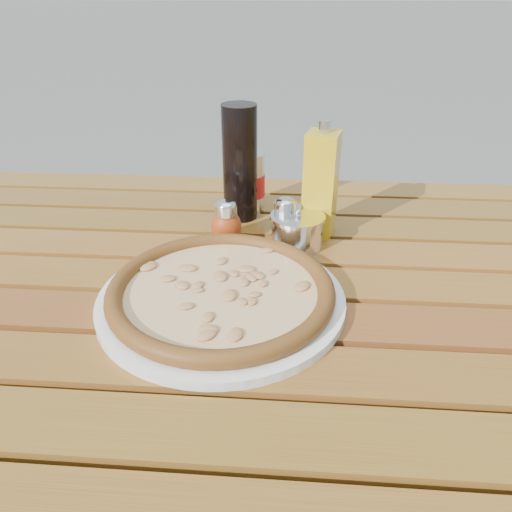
# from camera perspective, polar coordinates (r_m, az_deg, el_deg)

# --- Properties ---
(table) EXTENTS (1.40, 0.90, 0.75)m
(table) POSITION_cam_1_polar(r_m,az_deg,el_deg) (0.84, -0.10, -7.02)
(table) COLOR #3C220D
(table) RESTS_ON ground
(plate) EXTENTS (0.44, 0.44, 0.01)m
(plate) POSITION_cam_1_polar(r_m,az_deg,el_deg) (0.73, -3.97, -4.96)
(plate) COLOR white
(plate) RESTS_ON table
(pizza) EXTENTS (0.38, 0.38, 0.03)m
(pizza) POSITION_cam_1_polar(r_m,az_deg,el_deg) (0.72, -4.01, -3.93)
(pizza) COLOR beige
(pizza) RESTS_ON plate
(pepper_shaker) EXTENTS (0.07, 0.07, 0.08)m
(pepper_shaker) POSITION_cam_1_polar(r_m,az_deg,el_deg) (0.89, -3.42, 3.87)
(pepper_shaker) COLOR #A53A12
(pepper_shaker) RESTS_ON table
(oregano_shaker) EXTENTS (0.06, 0.06, 0.08)m
(oregano_shaker) POSITION_cam_1_polar(r_m,az_deg,el_deg) (0.90, 3.38, 4.18)
(oregano_shaker) COLOR #3B4019
(oregano_shaker) RESTS_ON table
(dark_bottle) EXTENTS (0.07, 0.07, 0.22)m
(dark_bottle) POSITION_cam_1_polar(r_m,az_deg,el_deg) (0.96, -1.86, 10.54)
(dark_bottle) COLOR black
(dark_bottle) RESTS_ON table
(soda_can) EXTENTS (0.09, 0.09, 0.12)m
(soda_can) POSITION_cam_1_polar(r_m,az_deg,el_deg) (1.01, -0.90, 8.37)
(soda_can) COLOR silver
(soda_can) RESTS_ON table
(olive_oil_cruet) EXTENTS (0.07, 0.07, 0.21)m
(olive_oil_cruet) POSITION_cam_1_polar(r_m,az_deg,el_deg) (0.90, 7.39, 8.13)
(olive_oil_cruet) COLOR gold
(olive_oil_cruet) RESTS_ON table
(parmesan_tin) EXTENTS (0.11, 0.11, 0.07)m
(parmesan_tin) POSITION_cam_1_polar(r_m,az_deg,el_deg) (0.88, 4.72, 2.95)
(parmesan_tin) COLOR silver
(parmesan_tin) RESTS_ON table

